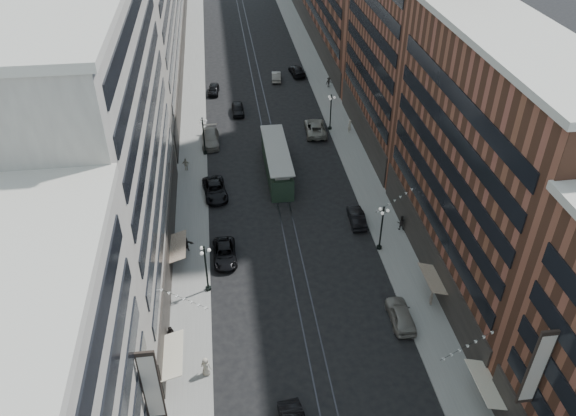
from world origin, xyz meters
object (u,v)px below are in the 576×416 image
pedestrian_6 (186,164)px  pedestrian_7 (401,223)px  car_2 (225,254)px  lamppost_se_far (382,227)px  pedestrian_5 (186,244)px  car_10 (357,217)px  car_12 (297,71)px  lamppost_se_mid (331,111)px  car_4 (401,315)px  lamppost_sw_mid (204,135)px  pedestrian_4 (431,298)px  lamppost_sw_far (206,267)px  pedestrian_9 (329,82)px  car_8 (211,138)px  pedestrian_2 (171,334)px  pedestrian_1 (206,366)px  car_9 (214,89)px  car_11 (315,128)px  car_14 (276,76)px  streetcar (277,162)px  pedestrian_8 (349,126)px  car_13 (238,109)px

pedestrian_6 → pedestrian_7: size_ratio=0.97×
car_2 → pedestrian_7: size_ratio=2.91×
lamppost_se_far → pedestrian_5: bearing=173.6°
car_10 → car_12: size_ratio=0.85×
lamppost_se_mid → car_4: size_ratio=1.11×
lamppost_sw_mid → lamppost_se_far: size_ratio=1.00×
pedestrian_4 → car_4: bearing=128.5°
lamppost_sw_far → pedestrian_9: (21.12, 47.18, -2.08)m
car_4 → pedestrian_5: (-19.83, 12.73, 0.18)m
lamppost_se_far → car_8: 31.54m
lamppost_se_far → pedestrian_7: (3.26, 3.04, -2.04)m
pedestrian_2 → car_4: bearing=4.6°
pedestrian_1 → car_9: (1.89, 57.54, -0.36)m
car_11 → car_14: 20.55m
lamppost_sw_far → pedestrian_1: 10.41m
car_14 → streetcar: bearing=89.2°
pedestrian_8 → pedestrian_7: bearing=53.7°
car_2 → pedestrian_4: (19.29, -9.38, 0.18)m
car_11 → pedestrian_6: bearing=27.5°
pedestrian_7 → pedestrian_9: size_ratio=1.05×
car_8 → car_10: car_8 is taller
lamppost_sw_far → lamppost_se_mid: size_ratio=1.00×
car_13 → car_14: size_ratio=1.03×
car_4 → pedestrian_1: 18.30m
lamppost_se_mid → pedestrian_7: size_ratio=3.06×
car_4 → car_13: 47.29m
lamppost_se_far → car_11: (-2.33, 27.28, -2.22)m
car_12 → pedestrian_9: size_ratio=3.13×
car_12 → car_14: 4.45m
car_4 → pedestrian_9: bearing=-92.5°
car_8 → pedestrian_8: (20.24, 0.70, 0.26)m
car_4 → car_14: car_4 is taller
car_13 → car_9: bearing=113.6°
car_10 → car_12: bearing=-86.7°
car_12 → car_13: (-11.37, -14.35, -0.01)m
car_2 → car_14: same height
pedestrian_8 → streetcar: bearing=2.3°
lamppost_se_mid → car_12: 21.77m
car_12 → lamppost_se_far: bearing=85.6°
pedestrian_4 → car_11: size_ratio=0.24×
car_10 → pedestrian_5: size_ratio=2.62×
car_2 → pedestrian_4: 21.45m
pedestrian_2 → pedestrian_4: bearing=8.5°
car_4 → pedestrian_6: (-20.09, 29.42, 0.18)m
car_2 → pedestrian_7: bearing=5.8°
car_8 → car_11: bearing=5.1°
car_10 → car_9: bearing=-65.4°
pedestrian_4 → car_8: car_8 is taller
lamppost_sw_far → pedestrian_6: lamppost_sw_far is taller
pedestrian_2 → car_11: bearing=67.8°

